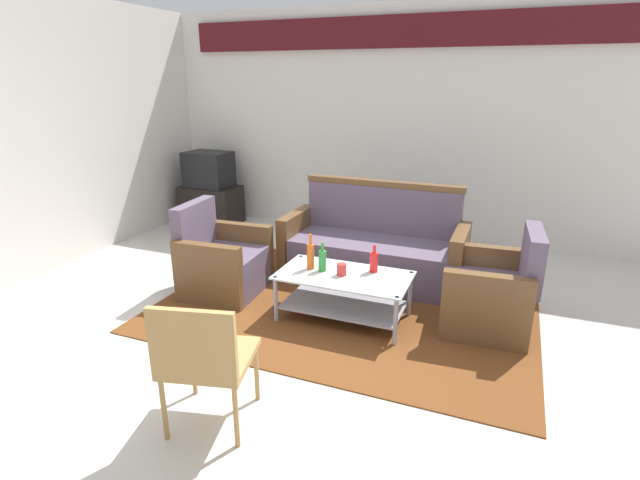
{
  "coord_description": "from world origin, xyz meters",
  "views": [
    {
      "loc": [
        1.28,
        -3.0,
        1.97
      ],
      "look_at": [
        -0.18,
        0.61,
        0.65
      ],
      "focal_mm": 27.07,
      "sensor_mm": 36.0,
      "label": 1
    }
  ],
  "objects_px": {
    "armchair_left": "(223,263)",
    "armchair_right": "(490,295)",
    "bottle_green": "(322,260)",
    "coffee_table": "(344,290)",
    "bottle_red": "(374,262)",
    "couch": "(374,249)",
    "wicker_chair": "(203,355)",
    "cup": "(342,270)",
    "television": "(209,169)",
    "bottle_orange": "(311,256)",
    "tv_stand": "(211,204)"
  },
  "relations": [
    {
      "from": "cup",
      "to": "television",
      "type": "relative_size",
      "value": 0.16
    },
    {
      "from": "television",
      "to": "armchair_right",
      "type": "bearing_deg",
      "value": 157.55
    },
    {
      "from": "wicker_chair",
      "to": "tv_stand",
      "type": "bearing_deg",
      "value": 110.06
    },
    {
      "from": "bottle_orange",
      "to": "bottle_green",
      "type": "relative_size",
      "value": 1.23
    },
    {
      "from": "couch",
      "to": "cup",
      "type": "bearing_deg",
      "value": 90.09
    },
    {
      "from": "wicker_chair",
      "to": "coffee_table",
      "type": "bearing_deg",
      "value": 66.29
    },
    {
      "from": "couch",
      "to": "bottle_green",
      "type": "height_order",
      "value": "couch"
    },
    {
      "from": "coffee_table",
      "to": "wicker_chair",
      "type": "xyz_separation_m",
      "value": [
        -0.28,
        -1.58,
        0.22
      ]
    },
    {
      "from": "tv_stand",
      "to": "armchair_left",
      "type": "bearing_deg",
      "value": -53.42
    },
    {
      "from": "coffee_table",
      "to": "wicker_chair",
      "type": "distance_m",
      "value": 1.62
    },
    {
      "from": "armchair_right",
      "to": "bottle_orange",
      "type": "bearing_deg",
      "value": 98.13
    },
    {
      "from": "armchair_left",
      "to": "wicker_chair",
      "type": "relative_size",
      "value": 1.01
    },
    {
      "from": "coffee_table",
      "to": "television",
      "type": "distance_m",
      "value": 3.42
    },
    {
      "from": "bottle_red",
      "to": "television",
      "type": "relative_size",
      "value": 0.39
    },
    {
      "from": "bottle_red",
      "to": "wicker_chair",
      "type": "distance_m",
      "value": 1.8
    },
    {
      "from": "cup",
      "to": "wicker_chair",
      "type": "relative_size",
      "value": 0.12
    },
    {
      "from": "armchair_left",
      "to": "armchair_right",
      "type": "height_order",
      "value": "same"
    },
    {
      "from": "bottle_red",
      "to": "armchair_left",
      "type": "bearing_deg",
      "value": -178.45
    },
    {
      "from": "coffee_table",
      "to": "cup",
      "type": "relative_size",
      "value": 11.0
    },
    {
      "from": "armchair_right",
      "to": "wicker_chair",
      "type": "bearing_deg",
      "value": 139.33
    },
    {
      "from": "armchair_left",
      "to": "armchair_right",
      "type": "xyz_separation_m",
      "value": [
        2.41,
        0.21,
        0.0
      ]
    },
    {
      "from": "bottle_green",
      "to": "armchair_right",
      "type": "bearing_deg",
      "value": 13.02
    },
    {
      "from": "bottle_orange",
      "to": "bottle_red",
      "type": "height_order",
      "value": "bottle_orange"
    },
    {
      "from": "coffee_table",
      "to": "bottle_green",
      "type": "xyz_separation_m",
      "value": [
        -0.2,
        0.01,
        0.23
      ]
    },
    {
      "from": "coffee_table",
      "to": "bottle_green",
      "type": "bearing_deg",
      "value": 176.38
    },
    {
      "from": "bottle_green",
      "to": "bottle_red",
      "type": "distance_m",
      "value": 0.43
    },
    {
      "from": "armchair_right",
      "to": "cup",
      "type": "bearing_deg",
      "value": 102.7
    },
    {
      "from": "cup",
      "to": "television",
      "type": "distance_m",
      "value": 3.4
    },
    {
      "from": "bottle_green",
      "to": "coffee_table",
      "type": "bearing_deg",
      "value": -3.62
    },
    {
      "from": "bottle_orange",
      "to": "wicker_chair",
      "type": "height_order",
      "value": "wicker_chair"
    },
    {
      "from": "bottle_orange",
      "to": "bottle_green",
      "type": "xyz_separation_m",
      "value": [
        0.11,
        -0.01,
        -0.02
      ]
    },
    {
      "from": "cup",
      "to": "tv_stand",
      "type": "distance_m",
      "value": 3.39
    },
    {
      "from": "coffee_table",
      "to": "armchair_left",
      "type": "bearing_deg",
      "value": 174.99
    },
    {
      "from": "cup",
      "to": "tv_stand",
      "type": "relative_size",
      "value": 0.12
    },
    {
      "from": "armchair_left",
      "to": "armchair_right",
      "type": "relative_size",
      "value": 1.0
    },
    {
      "from": "bottle_orange",
      "to": "television",
      "type": "height_order",
      "value": "television"
    },
    {
      "from": "armchair_left",
      "to": "cup",
      "type": "relative_size",
      "value": 8.5
    },
    {
      "from": "cup",
      "to": "armchair_right",
      "type": "bearing_deg",
      "value": 16.43
    },
    {
      "from": "armchair_right",
      "to": "bottle_orange",
      "type": "distance_m",
      "value": 1.51
    },
    {
      "from": "bottle_green",
      "to": "cup",
      "type": "bearing_deg",
      "value": -9.87
    },
    {
      "from": "bottle_orange",
      "to": "tv_stand",
      "type": "height_order",
      "value": "bottle_orange"
    },
    {
      "from": "coffee_table",
      "to": "bottle_red",
      "type": "bearing_deg",
      "value": 35.5
    },
    {
      "from": "bottle_orange",
      "to": "tv_stand",
      "type": "relative_size",
      "value": 0.39
    },
    {
      "from": "couch",
      "to": "armchair_left",
      "type": "height_order",
      "value": "couch"
    },
    {
      "from": "bottle_green",
      "to": "tv_stand",
      "type": "distance_m",
      "value": 3.23
    },
    {
      "from": "armchair_left",
      "to": "bottle_orange",
      "type": "distance_m",
      "value": 0.99
    },
    {
      "from": "bottle_red",
      "to": "wicker_chair",
      "type": "relative_size",
      "value": 0.28
    },
    {
      "from": "bottle_red",
      "to": "bottle_green",
      "type": "bearing_deg",
      "value": -161.38
    },
    {
      "from": "bottle_red",
      "to": "cup",
      "type": "bearing_deg",
      "value": -143.04
    },
    {
      "from": "armchair_right",
      "to": "bottle_red",
      "type": "distance_m",
      "value": 0.98
    }
  ]
}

